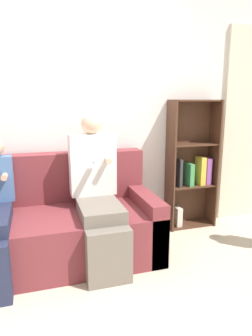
% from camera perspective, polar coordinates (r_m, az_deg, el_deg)
% --- Properties ---
extents(ground_plane, '(14.00, 14.00, 0.00)m').
position_cam_1_polar(ground_plane, '(2.55, -10.66, -21.90)').
color(ground_plane, beige).
extents(back_wall, '(10.00, 0.06, 2.55)m').
position_cam_1_polar(back_wall, '(3.13, -13.76, 9.26)').
color(back_wall, silver).
rests_on(back_wall, ground_plane).
extents(couch, '(2.19, 0.89, 0.94)m').
position_cam_1_polar(couch, '(2.88, -16.78, -10.86)').
color(couch, maroon).
rests_on(couch, ground_plane).
extents(adult_seated, '(0.43, 0.79, 1.33)m').
position_cam_1_polar(adult_seated, '(2.69, -5.52, -3.78)').
color(adult_seated, '#70665B').
rests_on(adult_seated, ground_plane).
extents(bookshelf, '(0.56, 0.24, 1.46)m').
position_cam_1_polar(bookshelf, '(3.52, 12.24, -0.01)').
color(bookshelf, '#4C2D1E').
rests_on(bookshelf, ground_plane).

